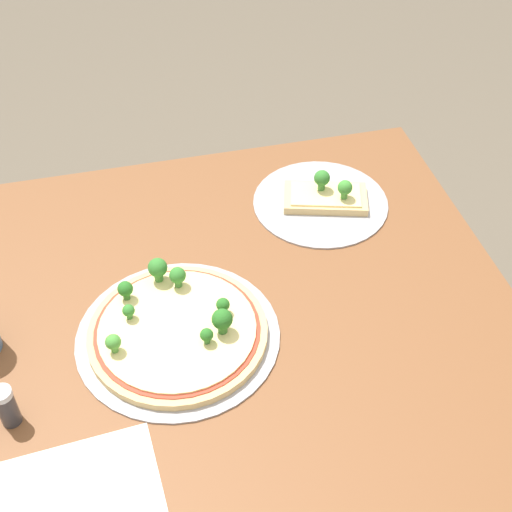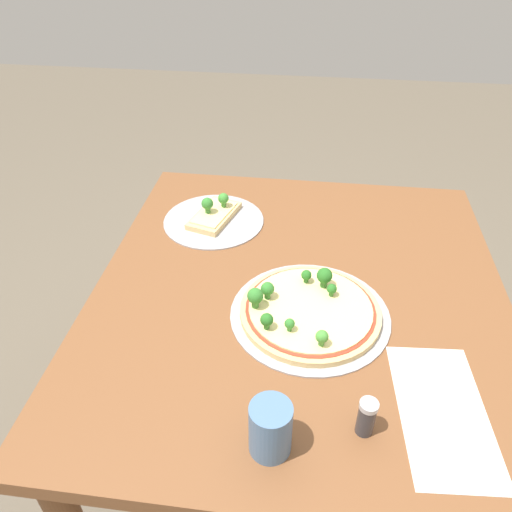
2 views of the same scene
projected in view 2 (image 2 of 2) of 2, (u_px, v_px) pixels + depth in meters
ground_plane at (287, 468)px, 1.60m from camera, size 8.00×8.00×0.00m
dining_table at (297, 322)px, 1.21m from camera, size 1.04×0.94×0.76m
pizza_tray_whole at (309, 310)px, 1.07m from camera, size 0.34×0.34×0.07m
pizza_tray_slice at (214, 216)px, 1.37m from camera, size 0.27×0.27×0.07m
drinking_cup at (270, 429)px, 0.79m from camera, size 0.07×0.07×0.10m
condiment_shaker at (366, 417)px, 0.83m from camera, size 0.03×0.03×0.08m
paper_menu at (443, 412)px, 0.88m from camera, size 0.31×0.17×0.00m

